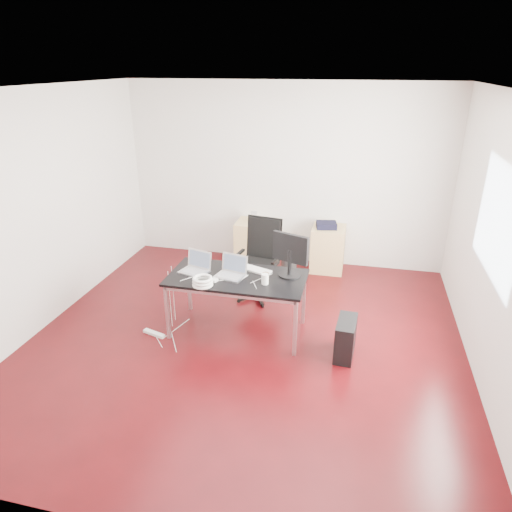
% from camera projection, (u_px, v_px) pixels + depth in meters
% --- Properties ---
extents(room_shell, '(5.00, 5.00, 5.00)m').
position_uv_depth(room_shell, '(248.00, 228.00, 4.85)').
color(room_shell, '#370609').
rests_on(room_shell, ground).
extents(desk, '(1.60, 0.80, 0.73)m').
position_uv_depth(desk, '(237.00, 281.00, 5.33)').
color(desk, black).
rests_on(desk, ground).
extents(office_chair, '(0.55, 0.57, 1.08)m').
position_uv_depth(office_chair, '(260.00, 255.00, 6.21)').
color(office_chair, black).
rests_on(office_chair, ground).
extents(filing_cabinet_left, '(0.50, 0.50, 0.70)m').
position_uv_depth(filing_cabinet_left, '(253.00, 242.00, 7.36)').
color(filing_cabinet_left, tan).
rests_on(filing_cabinet_left, ground).
extents(filing_cabinet_right, '(0.50, 0.50, 0.70)m').
position_uv_depth(filing_cabinet_right, '(328.00, 249.00, 7.10)').
color(filing_cabinet_right, tan).
rests_on(filing_cabinet_right, ground).
extents(pc_tower, '(0.23, 0.46, 0.44)m').
position_uv_depth(pc_tower, '(345.00, 338.00, 5.03)').
color(pc_tower, black).
rests_on(pc_tower, ground).
extents(wastebasket, '(0.26, 0.26, 0.28)m').
position_uv_depth(wastebasket, '(289.00, 264.00, 7.09)').
color(wastebasket, black).
rests_on(wastebasket, ground).
extents(power_strip, '(0.30, 0.14, 0.04)m').
position_uv_depth(power_strip, '(154.00, 333.00, 5.49)').
color(power_strip, white).
rests_on(power_strip, ground).
extents(laptop_left, '(0.39, 0.33, 0.23)m').
position_uv_depth(laptop_left, '(196.00, 267.00, 5.42)').
color(laptop_left, silver).
rests_on(laptop_left, desk).
extents(laptop_right, '(0.38, 0.32, 0.23)m').
position_uv_depth(laptop_right, '(232.00, 271.00, 5.31)').
color(laptop_right, silver).
rests_on(laptop_right, desk).
extents(monitor, '(0.44, 0.26, 0.51)m').
position_uv_depth(monitor, '(290.00, 253.00, 5.23)').
color(monitor, black).
rests_on(monitor, desk).
extents(keyboard, '(0.46, 0.29, 0.02)m').
position_uv_depth(keyboard, '(254.00, 269.00, 5.47)').
color(keyboard, white).
rests_on(keyboard, desk).
extents(cup_white, '(0.10, 0.10, 0.12)m').
position_uv_depth(cup_white, '(265.00, 279.00, 5.11)').
color(cup_white, white).
rests_on(cup_white, desk).
extents(cup_brown, '(0.08, 0.08, 0.10)m').
position_uv_depth(cup_brown, '(265.00, 277.00, 5.18)').
color(cup_brown, brown).
rests_on(cup_brown, desk).
extents(cable_coil, '(0.24, 0.24, 0.11)m').
position_uv_depth(cable_coil, '(203.00, 282.00, 5.06)').
color(cable_coil, white).
rests_on(cable_coil, desk).
extents(power_adapter, '(0.09, 0.09, 0.03)m').
position_uv_depth(power_adapter, '(214.00, 280.00, 5.19)').
color(power_adapter, white).
rests_on(power_adapter, desk).
extents(speaker, '(0.11, 0.10, 0.18)m').
position_uv_depth(speaker, '(254.00, 217.00, 7.14)').
color(speaker, '#9E9E9E').
rests_on(speaker, filing_cabinet_left).
extents(navy_garment, '(0.34, 0.29, 0.09)m').
position_uv_depth(navy_garment, '(326.00, 225.00, 6.93)').
color(navy_garment, black).
rests_on(navy_garment, filing_cabinet_right).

